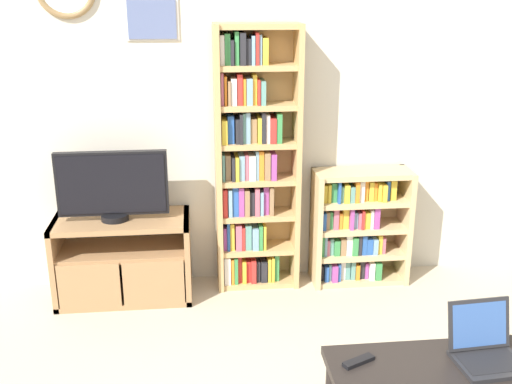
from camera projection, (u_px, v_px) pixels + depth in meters
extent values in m
cube|color=beige|center=(235.00, 101.00, 4.07)|extent=(6.27, 0.06, 2.60)
cube|color=silver|center=(152.00, 19.00, 3.81)|extent=(0.34, 0.01, 0.26)
cube|color=slate|center=(152.00, 20.00, 3.81)|extent=(0.31, 0.02, 0.24)
cube|color=#9E754C|center=(59.00, 261.00, 4.03)|extent=(0.04, 0.43, 0.57)
cube|color=#9E754C|center=(188.00, 255.00, 4.11)|extent=(0.04, 0.43, 0.57)
cube|color=#9E754C|center=(121.00, 221.00, 3.98)|extent=(0.90, 0.43, 0.04)
cube|color=#9E754C|center=(127.00, 293.00, 4.15)|extent=(0.90, 0.43, 0.04)
cube|color=#9E754C|center=(123.00, 250.00, 4.05)|extent=(0.83, 0.39, 0.04)
cube|color=#9E754C|center=(89.00, 286.00, 3.89)|extent=(0.40, 0.02, 0.31)
cube|color=#9E754C|center=(154.00, 283.00, 3.93)|extent=(0.40, 0.02, 0.31)
cylinder|color=black|center=(115.00, 217.00, 3.95)|extent=(0.18, 0.18, 0.04)
cube|color=black|center=(112.00, 183.00, 3.87)|extent=(0.72, 0.05, 0.43)
cube|color=black|center=(112.00, 185.00, 3.85)|extent=(0.68, 0.01, 0.39)
cube|color=tan|center=(218.00, 163.00, 4.02)|extent=(0.04, 0.25, 1.82)
cube|color=tan|center=(296.00, 161.00, 4.07)|extent=(0.04, 0.25, 1.82)
cube|color=tan|center=(256.00, 158.00, 4.16)|extent=(0.57, 0.02, 1.82)
cube|color=tan|center=(257.00, 281.00, 4.33)|extent=(0.50, 0.21, 0.04)
cube|color=tan|center=(257.00, 248.00, 4.25)|extent=(0.50, 0.21, 0.04)
cube|color=tan|center=(257.00, 215.00, 4.17)|extent=(0.50, 0.21, 0.04)
cube|color=tan|center=(258.00, 180.00, 4.09)|extent=(0.50, 0.21, 0.04)
cube|color=tan|center=(258.00, 144.00, 4.01)|extent=(0.50, 0.21, 0.04)
cube|color=tan|center=(258.00, 106.00, 3.93)|extent=(0.50, 0.21, 0.04)
cube|color=tan|center=(258.00, 67.00, 3.84)|extent=(0.50, 0.21, 0.04)
cube|color=tan|center=(258.00, 26.00, 3.76)|extent=(0.50, 0.21, 0.04)
cube|color=white|center=(227.00, 266.00, 4.28)|extent=(0.04, 0.19, 0.21)
cube|color=orange|center=(232.00, 267.00, 4.28)|extent=(0.02, 0.19, 0.19)
cube|color=#388947|center=(235.00, 267.00, 4.28)|extent=(0.02, 0.19, 0.20)
cube|color=red|center=(239.00, 265.00, 4.29)|extent=(0.03, 0.15, 0.21)
cube|color=gold|center=(243.00, 268.00, 4.30)|extent=(0.03, 0.18, 0.16)
cube|color=red|center=(248.00, 268.00, 4.31)|extent=(0.03, 0.15, 0.16)
cube|color=red|center=(253.00, 268.00, 4.30)|extent=(0.03, 0.19, 0.17)
cube|color=#232328|center=(257.00, 268.00, 4.31)|extent=(0.03, 0.16, 0.15)
cube|color=#232328|center=(263.00, 268.00, 4.31)|extent=(0.04, 0.17, 0.15)
cube|color=gold|center=(268.00, 266.00, 4.31)|extent=(0.02, 0.18, 0.18)
cube|color=gold|center=(272.00, 266.00, 4.31)|extent=(0.02, 0.18, 0.19)
cube|color=#388947|center=(276.00, 264.00, 4.32)|extent=(0.03, 0.15, 0.20)
cube|color=#9E4293|center=(225.00, 236.00, 4.21)|extent=(0.02, 0.16, 0.17)
cube|color=#2856A8|center=(228.00, 233.00, 4.20)|extent=(0.02, 0.17, 0.21)
cube|color=gold|center=(232.00, 234.00, 4.21)|extent=(0.03, 0.16, 0.19)
cube|color=#B75B70|center=(238.00, 234.00, 4.21)|extent=(0.04, 0.18, 0.19)
cube|color=red|center=(243.00, 235.00, 4.22)|extent=(0.03, 0.17, 0.17)
cube|color=#5B9389|center=(248.00, 234.00, 4.22)|extent=(0.04, 0.17, 0.19)
cube|color=#759EB7|center=(254.00, 236.00, 4.22)|extent=(0.04, 0.19, 0.16)
cube|color=#388947|center=(260.00, 234.00, 4.22)|extent=(0.03, 0.19, 0.18)
cube|color=gold|center=(264.00, 234.00, 4.23)|extent=(0.02, 0.18, 0.17)
cube|color=red|center=(225.00, 200.00, 4.12)|extent=(0.03, 0.18, 0.20)
cube|color=#759EB7|center=(230.00, 200.00, 4.12)|extent=(0.03, 0.18, 0.19)
cube|color=#2856A8|center=(235.00, 199.00, 4.12)|extent=(0.04, 0.17, 0.21)
cube|color=#9E4293|center=(241.00, 199.00, 4.13)|extent=(0.04, 0.18, 0.20)
cube|color=#93704C|center=(246.00, 200.00, 4.13)|extent=(0.03, 0.19, 0.19)
cube|color=#232328|center=(251.00, 201.00, 4.14)|extent=(0.03, 0.16, 0.17)
cube|color=#B75B70|center=(256.00, 199.00, 4.14)|extent=(0.03, 0.18, 0.20)
cube|color=#759EB7|center=(261.00, 201.00, 4.15)|extent=(0.02, 0.17, 0.17)
cube|color=#9E4293|center=(265.00, 198.00, 4.15)|extent=(0.04, 0.15, 0.20)
cube|color=#93704C|center=(270.00, 198.00, 4.15)|extent=(0.03, 0.18, 0.20)
cube|color=#5B9389|center=(223.00, 165.00, 4.04)|extent=(0.02, 0.17, 0.18)
cube|color=#93704C|center=(228.00, 166.00, 4.05)|extent=(0.04, 0.15, 0.17)
cube|color=#232328|center=(233.00, 167.00, 4.04)|extent=(0.02, 0.19, 0.16)
cube|color=gold|center=(236.00, 167.00, 4.05)|extent=(0.02, 0.19, 0.16)
cube|color=#759EB7|center=(241.00, 166.00, 4.05)|extent=(0.04, 0.17, 0.17)
cube|color=#B75B70|center=(246.00, 165.00, 4.06)|extent=(0.02, 0.16, 0.18)
cube|color=white|center=(251.00, 166.00, 4.06)|extent=(0.04, 0.18, 0.17)
cube|color=#759EB7|center=(256.00, 163.00, 4.06)|extent=(0.02, 0.17, 0.20)
cube|color=orange|center=(260.00, 163.00, 4.06)|extent=(0.03, 0.17, 0.20)
cube|color=#93704C|center=(266.00, 164.00, 4.06)|extent=(0.04, 0.19, 0.19)
cube|color=#9E4293|center=(272.00, 164.00, 4.07)|extent=(0.04, 0.19, 0.18)
cube|color=gold|center=(224.00, 130.00, 3.96)|extent=(0.04, 0.19, 0.16)
cube|color=#2856A8|center=(230.00, 128.00, 3.97)|extent=(0.04, 0.15, 0.18)
cube|color=#232328|center=(236.00, 130.00, 3.97)|extent=(0.03, 0.17, 0.16)
cube|color=#232328|center=(240.00, 127.00, 3.96)|extent=(0.02, 0.19, 0.20)
cube|color=#5B9389|center=(243.00, 127.00, 3.97)|extent=(0.02, 0.16, 0.20)
cube|color=#759EB7|center=(247.00, 126.00, 3.97)|extent=(0.03, 0.16, 0.20)
cube|color=#93704C|center=(253.00, 129.00, 3.99)|extent=(0.04, 0.15, 0.16)
cube|color=gold|center=(258.00, 129.00, 3.98)|extent=(0.02, 0.18, 0.17)
cube|color=#232328|center=(262.00, 126.00, 3.98)|extent=(0.03, 0.18, 0.20)
cube|color=white|center=(267.00, 127.00, 3.99)|extent=(0.03, 0.17, 0.19)
cube|color=red|center=(272.00, 129.00, 3.99)|extent=(0.04, 0.19, 0.17)
cube|color=#388947|center=(278.00, 126.00, 3.99)|extent=(0.03, 0.18, 0.20)
cube|color=#B75B70|center=(222.00, 88.00, 3.87)|extent=(0.02, 0.17, 0.21)
cube|color=orange|center=(225.00, 90.00, 3.88)|extent=(0.02, 0.16, 0.19)
cube|color=#93704C|center=(229.00, 92.00, 3.88)|extent=(0.02, 0.19, 0.16)
cube|color=white|center=(233.00, 91.00, 3.89)|extent=(0.04, 0.17, 0.17)
cube|color=red|center=(239.00, 89.00, 3.89)|extent=(0.03, 0.17, 0.20)
cube|color=orange|center=(244.00, 91.00, 3.89)|extent=(0.02, 0.18, 0.17)
cube|color=#759EB7|center=(249.00, 90.00, 3.90)|extent=(0.04, 0.17, 0.17)
cube|color=gold|center=(254.00, 89.00, 3.90)|extent=(0.03, 0.15, 0.19)
cube|color=red|center=(258.00, 91.00, 3.90)|extent=(0.02, 0.19, 0.16)
cube|color=#5B9389|center=(262.00, 92.00, 3.90)|extent=(0.03, 0.19, 0.15)
cube|color=white|center=(222.00, 50.00, 3.80)|extent=(0.03, 0.15, 0.19)
cube|color=#388947|center=(227.00, 49.00, 3.80)|extent=(0.03, 0.16, 0.19)
cube|color=#232328|center=(232.00, 52.00, 3.80)|extent=(0.02, 0.19, 0.16)
cube|color=#388947|center=(236.00, 48.00, 3.80)|extent=(0.03, 0.17, 0.21)
cube|color=#232328|center=(242.00, 48.00, 3.80)|extent=(0.04, 0.19, 0.20)
cube|color=#232328|center=(248.00, 51.00, 3.82)|extent=(0.03, 0.17, 0.16)
cube|color=#759EB7|center=(252.00, 50.00, 3.81)|extent=(0.02, 0.18, 0.18)
cube|color=red|center=(256.00, 48.00, 3.81)|extent=(0.02, 0.18, 0.20)
cube|color=#759EB7|center=(259.00, 49.00, 3.82)|extent=(0.02, 0.16, 0.19)
cube|color=gold|center=(264.00, 51.00, 3.83)|extent=(0.04, 0.16, 0.17)
cube|color=tan|center=(316.00, 229.00, 4.23)|extent=(0.04, 0.29, 0.83)
cube|color=tan|center=(404.00, 225.00, 4.29)|extent=(0.04, 0.29, 0.83)
cube|color=tan|center=(355.00, 220.00, 4.39)|extent=(0.68, 0.02, 0.83)
cube|color=tan|center=(357.00, 277.00, 4.39)|extent=(0.61, 0.25, 0.04)
cube|color=tan|center=(359.00, 252.00, 4.32)|extent=(0.61, 0.25, 0.04)
cube|color=tan|center=(360.00, 227.00, 4.26)|extent=(0.61, 0.25, 0.04)
cube|color=tan|center=(362.00, 201.00, 4.20)|extent=(0.61, 0.25, 0.04)
cube|color=tan|center=(363.00, 174.00, 4.13)|extent=(0.61, 0.25, 0.04)
cube|color=#232328|center=(319.00, 268.00, 4.35)|extent=(0.03, 0.18, 0.11)
cube|color=#2856A8|center=(324.00, 269.00, 4.35)|extent=(0.03, 0.21, 0.12)
cube|color=#5B9389|center=(327.00, 268.00, 4.35)|extent=(0.02, 0.20, 0.13)
cube|color=#9E4293|center=(332.00, 268.00, 4.35)|extent=(0.04, 0.23, 0.12)
cube|color=#2856A8|center=(336.00, 267.00, 4.35)|extent=(0.02, 0.21, 0.14)
cube|color=white|center=(340.00, 266.00, 4.36)|extent=(0.03, 0.18, 0.14)
cube|color=#5B9389|center=(345.00, 265.00, 4.36)|extent=(0.03, 0.18, 0.14)
cube|color=#5B9389|center=(350.00, 266.00, 4.37)|extent=(0.03, 0.19, 0.14)
cube|color=orange|center=(355.00, 267.00, 4.37)|extent=(0.03, 0.21, 0.11)
cube|color=#232328|center=(359.00, 265.00, 4.38)|extent=(0.04, 0.18, 0.14)
cube|color=#9E4293|center=(363.00, 266.00, 4.38)|extent=(0.02, 0.18, 0.12)
cube|color=white|center=(368.00, 266.00, 4.37)|extent=(0.04, 0.22, 0.13)
cube|color=#388947|center=(374.00, 266.00, 4.38)|extent=(0.04, 0.23, 0.13)
cube|color=#388947|center=(320.00, 241.00, 4.27)|extent=(0.02, 0.21, 0.16)
cube|color=#759EB7|center=(323.00, 242.00, 4.28)|extent=(0.02, 0.21, 0.15)
cube|color=#B75B70|center=(326.00, 243.00, 4.29)|extent=(0.02, 0.19, 0.11)
cube|color=#5B9389|center=(329.00, 243.00, 4.29)|extent=(0.03, 0.18, 0.12)
cube|color=#388947|center=(334.00, 243.00, 4.29)|extent=(0.04, 0.21, 0.11)
cube|color=#93704C|center=(340.00, 242.00, 4.29)|extent=(0.04, 0.21, 0.13)
cube|color=white|center=(346.00, 240.00, 4.29)|extent=(0.04, 0.20, 0.15)
cube|color=#388947|center=(352.00, 241.00, 4.30)|extent=(0.04, 0.22, 0.14)
cube|color=#232328|center=(357.00, 240.00, 4.30)|extent=(0.02, 0.21, 0.15)
cube|color=#2856A8|center=(361.00, 240.00, 4.30)|extent=(0.03, 0.21, 0.14)
cube|color=#2856A8|center=(366.00, 242.00, 4.31)|extent=(0.04, 0.21, 0.12)
cube|color=#759EB7|center=(372.00, 242.00, 4.31)|extent=(0.03, 0.23, 0.12)
cube|color=gold|center=(376.00, 240.00, 4.32)|extent=(0.03, 0.20, 0.14)
cube|color=#B75B70|center=(380.00, 241.00, 4.33)|extent=(0.02, 0.20, 0.12)
cube|color=#2856A8|center=(321.00, 217.00, 4.22)|extent=(0.03, 0.21, 0.12)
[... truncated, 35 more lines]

